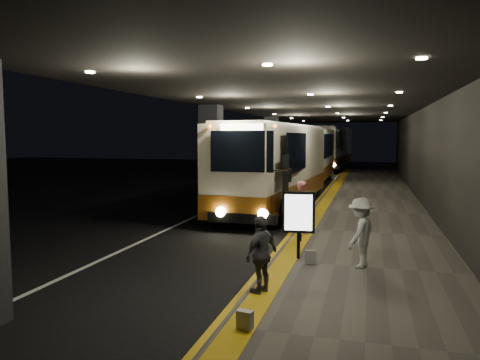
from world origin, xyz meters
The scene contains 18 objects.
ground centered at (0.00, 0.00, 0.00)m, with size 90.00×90.00×0.00m, color black.
lane_line_white centered at (-1.80, 5.00, 0.01)m, with size 0.12×50.00×0.01m, color silver.
kerb_stripe_yellow centered at (2.35, 5.00, 0.01)m, with size 0.18×50.00×0.01m, color gold.
sidewalk centered at (4.75, 5.00, 0.07)m, with size 4.50×50.00×0.15m, color #514C44.
tactile_strip centered at (2.85, 5.00, 0.16)m, with size 0.50×50.00×0.01m, color gold.
terminal_wall centered at (7.00, 5.00, 3.00)m, with size 0.10×50.00×6.00m, color black.
support_columns centered at (-1.50, 4.00, 2.20)m, with size 0.80×24.80×4.40m.
canopy centered at (2.50, 5.00, 4.60)m, with size 9.00×50.00×0.40m, color black.
coach_main centered at (0.83, 5.85, 1.71)m, with size 3.07×11.51×3.55m.
coach_second centered at (0.89, 16.29, 1.71)m, with size 2.42×11.34×3.56m.
coach_third centered at (1.13, 31.39, 1.88)m, with size 3.39×12.57×3.91m.
passenger_boarding centered at (2.84, -0.11, 0.98)m, with size 0.60×0.40×1.65m, color #BD586A.
passenger_waiting_white centered at (4.59, -3.20, 0.95)m, with size 1.04×0.48×1.61m, color beige.
passenger_waiting_grey centered at (2.80, -5.53, 0.90)m, with size 0.88×0.45×1.50m, color #434347.
bag_polka centered at (3.45, -3.21, 0.31)m, with size 0.26×0.11×0.32m, color black.
bag_plain centered at (2.95, -7.29, 0.30)m, with size 0.25×0.14×0.31m, color beige.
info_sign centered at (3.11, -2.83, 1.27)m, with size 0.79×0.19×1.66m.
stanchion_post centered at (2.90, -0.96, 0.65)m, with size 0.05×0.05×1.00m, color black.
Camera 1 is at (4.75, -14.06, 3.15)m, focal length 35.00 mm.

